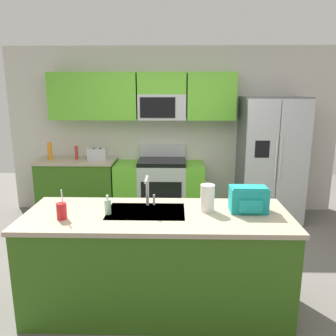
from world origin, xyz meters
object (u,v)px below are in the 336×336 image
Objects in this scene: toaster at (97,154)px; pepper_mill at (77,153)px; range_oven at (160,188)px; drink_cup_red at (62,211)px; paper_towel_roll at (207,198)px; soap_dispenser at (108,206)px; bottle_orange at (50,151)px; refrigerator at (270,160)px; backpack at (249,199)px; sink_faucet at (148,188)px.

toaster is 0.34m from pepper_mill.
drink_cup_red reaches higher than range_oven.
paper_towel_roll is (1.81, -2.22, 0.02)m from pepper_mill.
drink_cup_red is at bearing -161.25° from soap_dispenser.
soap_dispenser is at bearing -59.63° from bottle_orange.
paper_towel_roll is at bearing -44.85° from bottle_orange.
refrigerator is 7.23× the size of drink_cup_red.
drink_cup_red is at bearing -134.86° from refrigerator.
backpack reaches higher than range_oven.
range_oven is 2.47m from backpack.
refrigerator is 3.35m from drink_cup_red.
refrigerator reaches higher than sink_faucet.
bottle_orange is at bearing 178.48° from toaster.
backpack is at bearing -7.82° from sink_faucet.
drink_cup_red reaches higher than toaster.
paper_towel_roll is (0.53, -0.12, -0.05)m from sink_faucet.
pepper_mill is at bearing 103.43° from drink_cup_red.
refrigerator is at bearing -0.43° from toaster.
refrigerator is 8.81× the size of pepper_mill.
toaster is 2.26m from sink_faucet.
refrigerator is 2.30m from backpack.
paper_towel_roll is 0.75× the size of backpack.
bottle_orange is at bearing 128.83° from sink_faucet.
sink_faucet is at bearing -51.17° from bottle_orange.
sink_faucet is 1.10× the size of drink_cup_red.
pepper_mill is at bearing 171.42° from toaster.
pepper_mill is 0.82× the size of drink_cup_red.
bottle_orange is 1.58× the size of soap_dispenser.
refrigerator is at bearing -2.47° from range_oven.
sink_faucet reaches higher than backpack.
sink_faucet is at bearing 167.45° from paper_towel_roll.
toaster reaches higher than soap_dispenser.
range_oven is 8.00× the size of soap_dispenser.
paper_towel_roll is (0.53, -2.23, 0.58)m from range_oven.
range_oven is 4.25× the size of backpack.
soap_dispenser is (-2.00, -2.25, 0.04)m from refrigerator.
soap_dispenser is at bearing -173.67° from paper_towel_roll.
pepper_mill is at bearing 129.07° from paper_towel_roll.
pepper_mill is 0.78× the size of bottle_orange.
sink_faucet is 0.90m from backpack.
sink_faucet is at bearing 33.18° from soap_dispenser.
refrigerator is 10.88× the size of soap_dispenser.
range_oven is 4.82× the size of sink_faucet.
drink_cup_red is (0.98, -2.41, -0.06)m from bottle_orange.
range_oven is at bearing 74.18° from drink_cup_red.
sink_faucet is at bearing -58.88° from pepper_mill.
pepper_mill is at bearing -179.89° from range_oven.
soap_dispenser is 1.23m from backpack.
drink_cup_red is 0.80× the size of backpack.
soap_dispenser is 0.71× the size of paper_towel_roll.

